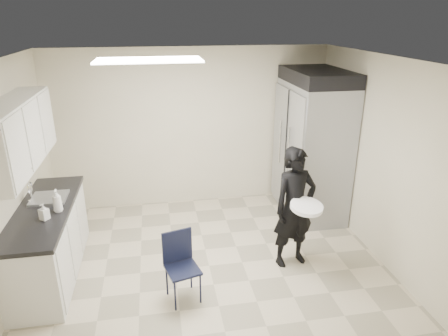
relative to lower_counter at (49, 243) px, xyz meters
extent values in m
plane|color=#B6AA8F|center=(1.95, -0.20, -0.43)|extent=(4.50, 4.50, 0.00)
plane|color=white|center=(1.95, -0.20, 2.17)|extent=(4.50, 4.50, 0.00)
plane|color=beige|center=(1.95, 1.80, 0.87)|extent=(4.50, 0.00, 4.50)
plane|color=beige|center=(-0.30, -0.20, 0.87)|extent=(0.00, 4.00, 4.00)
plane|color=beige|center=(4.20, -0.20, 0.87)|extent=(0.00, 4.00, 4.00)
cube|color=white|center=(1.35, 0.20, 2.14)|extent=(1.20, 0.60, 0.02)
cube|color=silver|center=(0.00, 0.00, 0.00)|extent=(0.60, 1.90, 0.86)
cube|color=black|center=(0.00, 0.00, 0.46)|extent=(0.64, 1.95, 0.05)
cube|color=gray|center=(0.02, 0.25, 0.44)|extent=(0.42, 0.40, 0.14)
cylinder|color=silver|center=(-0.18, 0.25, 0.59)|extent=(0.02, 0.02, 0.24)
cube|color=silver|center=(-0.13, 0.00, 1.40)|extent=(0.35, 1.80, 0.75)
cube|color=black|center=(-0.19, 1.15, 1.19)|extent=(0.22, 0.30, 0.35)
cube|color=yellow|center=(-0.29, -0.10, 0.79)|extent=(0.00, 0.12, 0.07)
cube|color=yellow|center=(-0.29, 0.10, 0.75)|extent=(0.00, 0.12, 0.07)
cube|color=gray|center=(3.78, 1.07, 0.62)|extent=(0.80, 1.35, 2.10)
cube|color=black|center=(3.78, 1.07, 1.77)|extent=(0.80, 1.35, 0.20)
cube|color=black|center=(1.58, -0.78, -0.04)|extent=(0.43, 0.43, 0.78)
imported|color=black|center=(3.03, -0.29, 0.36)|extent=(0.65, 0.51, 1.58)
cylinder|color=silver|center=(3.09, -0.53, 0.49)|extent=(0.47, 0.47, 0.05)
imported|color=white|center=(0.20, -0.12, 0.62)|extent=(0.11, 0.11, 0.28)
imported|color=silver|center=(0.09, -0.29, 0.58)|extent=(0.12, 0.12, 0.19)
camera|label=1|loc=(1.37, -4.54, 2.63)|focal=32.00mm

